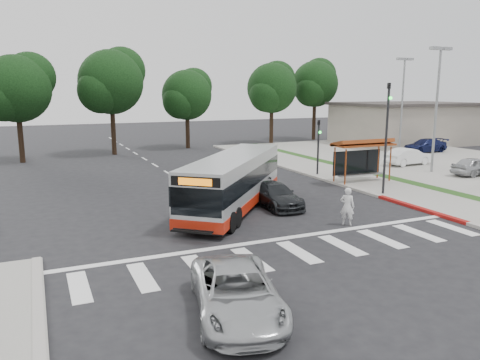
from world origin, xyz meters
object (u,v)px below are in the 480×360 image
silver_suv_south (237,292)px  pedestrian (347,206)px  transit_bus (234,182)px  dark_sedan (275,195)px

silver_suv_south → pedestrian: bearing=50.2°
pedestrian → silver_suv_south: bearing=81.2°
transit_bus → silver_suv_south: size_ratio=2.24×
dark_sedan → transit_bus: bearing=168.2°
transit_bus → pedestrian: bearing=-14.2°
transit_bus → dark_sedan: size_ratio=2.49×
transit_bus → dark_sedan: bearing=27.3°
transit_bus → silver_suv_south: transit_bus is taller
silver_suv_south → transit_bus: bearing=81.1°
pedestrian → silver_suv_south: size_ratio=0.36×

